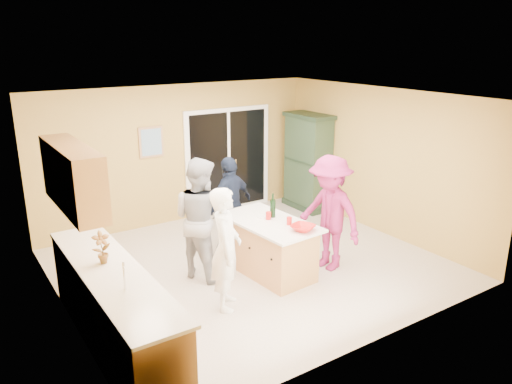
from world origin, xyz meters
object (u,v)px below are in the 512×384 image
woman_navy (231,204)px  woman_magenta (329,213)px  woman_white (226,249)px  woman_grey (200,218)px  kitchen_island (269,248)px  green_hutch (308,163)px

woman_navy → woman_magenta: woman_magenta is taller
woman_white → woman_grey: (0.15, 1.00, 0.08)m
kitchen_island → woman_navy: 1.13m
green_hutch → woman_navy: size_ratio=1.23×
woman_grey → woman_white: bearing=150.1°
green_hutch → woman_navy: (-2.43, -1.00, -0.16)m
kitchen_island → woman_grey: (-0.88, 0.49, 0.51)m
kitchen_island → green_hutch: green_hutch is taller
kitchen_island → woman_magenta: bearing=-26.4°
green_hutch → woman_magenta: size_ratio=1.11×
woman_magenta → woman_navy: bearing=-155.4°
kitchen_island → woman_grey: woman_grey is taller
woman_white → woman_magenta: (1.89, 0.16, 0.06)m
green_hutch → woman_white: bearing=-143.2°
woman_white → woman_magenta: woman_magenta is taller
kitchen_island → woman_white: 1.23m
woman_navy → woman_magenta: 1.67m
woman_navy → woman_magenta: (0.89, -1.40, 0.09)m
woman_white → woman_navy: bearing=0.2°
kitchen_island → woman_white: (-1.03, -0.51, 0.43)m
woman_grey → woman_navy: size_ratio=1.13×
woman_navy → kitchen_island: bearing=73.5°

